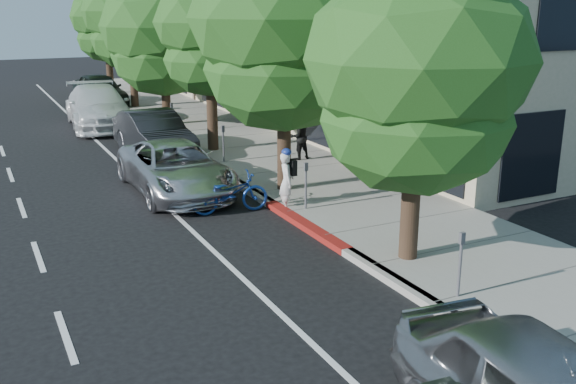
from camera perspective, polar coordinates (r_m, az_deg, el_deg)
ground at (r=15.28m, az=3.31°, el=-4.33°), size 120.00×120.00×0.00m
sidewalk at (r=23.08m, az=-1.65°, el=3.01°), size 4.60×56.00×0.15m
curb at (r=22.23m, az=-7.03°, el=2.38°), size 0.30×56.00×0.15m
curb_red_segment at (r=16.07m, az=1.54°, el=-2.97°), size 0.32×4.00×0.15m
storefront_building at (r=34.74m, az=2.30°, el=13.19°), size 10.00×36.00×7.00m
street_tree_0 at (r=13.19m, az=11.51°, el=11.10°), size 4.65×4.65×7.02m
street_tree_1 at (r=18.25m, az=-0.38°, el=14.86°), size 5.32×5.32×8.10m
street_tree_2 at (r=23.78m, az=-7.02°, el=14.49°), size 3.98×3.98×7.38m
street_tree_3 at (r=29.50m, az=-11.11°, el=14.08°), size 5.45×5.45×7.43m
street_tree_4 at (r=35.30m, az=-13.95°, el=15.16°), size 4.85×4.85×8.01m
street_tree_5 at (r=41.16m, az=-15.90°, el=14.64°), size 4.19×4.19×7.36m
cyclist at (r=17.27m, az=-0.13°, el=0.93°), size 0.53×0.67×1.60m
bicycle at (r=17.17m, az=-5.19°, el=-0.10°), size 2.15×0.97×1.09m
silver_suv at (r=19.18m, az=-9.94°, el=2.09°), size 2.49×5.38×1.49m
dark_sedan at (r=24.08m, az=-11.84°, el=5.06°), size 2.00×5.09×1.65m
white_pickup at (r=30.64m, az=-16.50°, el=7.28°), size 3.02×6.52×1.85m
dark_suv_far at (r=37.22m, az=-16.40°, el=8.71°), size 2.47×5.30×1.76m
pedestrian at (r=22.47m, az=0.95°, el=4.94°), size 0.85×0.69×1.61m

